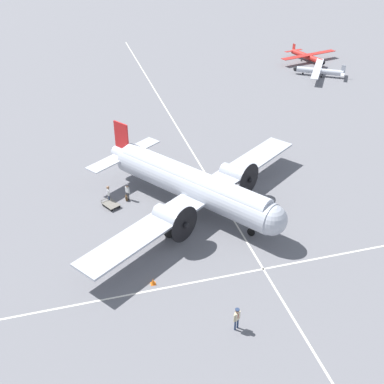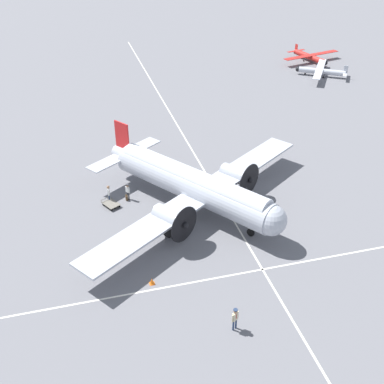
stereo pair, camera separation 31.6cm
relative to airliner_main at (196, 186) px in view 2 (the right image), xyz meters
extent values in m
plane|color=slate|center=(0.37, 0.26, -2.63)|extent=(300.00, 300.00, 0.00)
cube|color=silver|center=(0.37, -2.86, -2.63)|extent=(120.00, 0.16, 0.01)
cube|color=silver|center=(-9.40, 0.26, -2.63)|extent=(0.16, 120.00, 0.01)
cylinder|color=#ADB2BC|center=(0.37, 0.26, -0.15)|extent=(15.44, 11.92, 2.76)
cylinder|color=silver|center=(0.37, 0.26, 0.61)|extent=(14.29, 10.77, 1.93)
sphere|color=#ADB2BC|center=(-6.56, -4.57, -0.15)|extent=(2.62, 2.62, 2.62)
cylinder|color=#ADB2BC|center=(7.30, 5.09, -0.01)|extent=(3.57, 3.13, 1.52)
cube|color=red|center=(7.81, 5.44, 1.92)|extent=(1.60, 1.18, 3.17)
cube|color=#ADB2BC|center=(7.64, 5.32, 0.13)|extent=(6.41, 8.20, 0.10)
cube|color=#ADB2BC|center=(-0.64, -0.45, -0.50)|extent=(18.00, 24.21, 0.20)
cylinder|color=#ADB2BC|center=(1.81, -4.47, -0.48)|extent=(3.23, 2.89, 1.52)
cylinder|color=black|center=(0.50, -5.38, -0.48)|extent=(1.85, 2.64, 3.18)
sphere|color=black|center=(0.39, -5.46, -0.48)|extent=(0.53, 0.53, 0.53)
cylinder|color=#ADB2BC|center=(-3.57, 3.24, -0.48)|extent=(3.23, 2.89, 1.52)
cylinder|color=black|center=(-4.87, 2.33, -0.48)|extent=(1.85, 2.64, 3.18)
sphere|color=black|center=(-4.99, 2.25, -0.48)|extent=(0.53, 0.53, 0.53)
cylinder|color=#4C4C51|center=(2.04, -4.30, -1.58)|extent=(0.18, 0.18, 1.00)
cylinder|color=black|center=(2.04, -4.30, -2.08)|extent=(1.07, 0.88, 1.10)
cylinder|color=#4C4C51|center=(-3.33, 3.41, -1.58)|extent=(0.18, 0.18, 1.00)
cylinder|color=black|center=(-3.33, 3.41, -2.08)|extent=(1.07, 0.88, 1.10)
cylinder|color=#4C4C51|center=(-5.04, -3.51, -1.84)|extent=(0.14, 0.14, 0.89)
cylinder|color=black|center=(-5.04, -3.51, -2.28)|extent=(0.68, 0.55, 0.70)
cylinder|color=navy|center=(-14.50, 1.18, -2.19)|extent=(0.13, 0.13, 0.87)
cylinder|color=navy|center=(-14.62, 1.41, -2.19)|extent=(0.13, 0.13, 0.87)
cube|color=beige|center=(-14.56, 1.30, -1.43)|extent=(0.37, 0.46, 0.66)
sphere|color=tan|center=(-14.56, 1.30, -0.95)|extent=(0.29, 0.29, 0.29)
cylinder|color=beige|center=(-14.44, 1.06, -1.46)|extent=(0.10, 0.10, 0.62)
cylinder|color=beige|center=(-14.68, 1.53, -1.46)|extent=(0.10, 0.10, 0.62)
cube|color=maroon|center=(-14.66, 1.25, -1.35)|extent=(0.03, 0.05, 0.42)
cylinder|color=navy|center=(-14.56, 1.30, -0.83)|extent=(0.41, 0.41, 0.07)
cylinder|color=navy|center=(3.63, 7.60, -2.20)|extent=(0.13, 0.13, 0.86)
cylinder|color=navy|center=(3.38, 7.61, -2.20)|extent=(0.13, 0.13, 0.86)
cube|color=white|center=(3.50, 7.60, -1.45)|extent=(0.42, 0.22, 0.64)
sphere|color=#8C6647|center=(3.50, 7.60, -0.98)|extent=(0.29, 0.29, 0.29)
cylinder|color=white|center=(3.76, 7.59, -1.48)|extent=(0.10, 0.10, 0.61)
cylinder|color=white|center=(3.24, 7.61, -1.48)|extent=(0.10, 0.10, 0.61)
cube|color=maroon|center=(3.50, 7.50, -1.37)|extent=(0.05, 0.01, 0.41)
cylinder|color=#2D2D33|center=(3.58, 5.86, -2.23)|extent=(0.12, 0.12, 0.80)
cylinder|color=#2D2D33|center=(3.39, 5.73, -2.23)|extent=(0.12, 0.12, 0.80)
cube|color=white|center=(3.49, 5.80, -1.53)|extent=(0.42, 0.37, 0.60)
sphere|color=tan|center=(3.49, 5.80, -1.10)|extent=(0.27, 0.27, 0.27)
cylinder|color=white|center=(3.68, 5.93, -1.56)|extent=(0.09, 0.09, 0.57)
cylinder|color=white|center=(3.29, 5.66, -1.56)|extent=(0.09, 0.09, 0.57)
cylinder|color=#2D2D33|center=(3.49, 5.80, -0.99)|extent=(0.39, 0.39, 0.07)
cube|color=#47331E|center=(3.39, 5.96, -2.38)|extent=(0.41, 0.18, 0.50)
cube|color=#312315|center=(3.39, 5.96, -2.10)|extent=(0.15, 0.13, 0.02)
cube|color=#6B665B|center=(2.68, 7.54, -2.33)|extent=(1.98, 1.79, 0.04)
cube|color=#6B665B|center=(3.37, 7.91, -2.09)|extent=(0.58, 1.04, 0.04)
cylinder|color=#6B665B|center=(3.63, 7.43, -2.20)|extent=(0.04, 0.04, 0.22)
cylinder|color=#6B665B|center=(3.11, 8.40, -2.20)|extent=(0.04, 0.04, 0.22)
cylinder|color=black|center=(2.35, 6.84, -2.49)|extent=(0.28, 0.19, 0.28)
cylinder|color=black|center=(1.91, 7.66, -2.49)|extent=(0.28, 0.19, 0.28)
cylinder|color=black|center=(3.44, 7.43, -2.49)|extent=(0.28, 0.19, 0.28)
cylinder|color=black|center=(3.00, 8.24, -2.49)|extent=(0.28, 0.19, 0.28)
cylinder|color=#B7BCC6|center=(31.65, -29.72, -1.83)|extent=(4.76, 6.59, 0.89)
sphere|color=black|center=(33.75, -26.54, -1.83)|extent=(0.80, 0.80, 0.80)
cube|color=#B7BCC6|center=(31.88, -29.38, -1.43)|extent=(9.77, 6.97, 0.08)
cube|color=#B7BCC6|center=(29.69, -32.70, -1.12)|extent=(0.41, 0.57, 1.16)
cube|color=#B7BCC6|center=(29.69, -32.70, -1.70)|extent=(3.29, 2.44, 0.04)
cylinder|color=black|center=(33.08, -27.55, -2.49)|extent=(0.22, 0.28, 0.28)
cylinder|color=#4C4C51|center=(33.08, -27.55, -2.38)|extent=(0.06, 0.06, 0.21)
cylinder|color=black|center=(30.75, -29.62, -2.49)|extent=(0.22, 0.28, 0.28)
cylinder|color=#4C4C51|center=(30.75, -29.62, -2.38)|extent=(0.06, 0.06, 0.21)
cylinder|color=black|center=(32.11, -30.51, -2.49)|extent=(0.22, 0.28, 0.28)
cylinder|color=#4C4C51|center=(32.11, -30.51, -2.38)|extent=(0.06, 0.06, 0.21)
cylinder|color=#B2231E|center=(39.47, -31.48, -1.82)|extent=(7.55, 2.70, 0.92)
sphere|color=black|center=(35.64, -32.42, -1.82)|extent=(0.83, 0.83, 0.83)
cube|color=#B2231E|center=(39.06, -31.58, -1.40)|extent=(3.85, 11.27, 0.08)
cube|color=#B2231E|center=(43.05, -30.60, -1.08)|extent=(0.67, 0.22, 1.20)
cube|color=#B2231E|center=(43.05, -30.60, -1.68)|extent=(1.45, 3.72, 0.04)
cylinder|color=black|center=(36.86, -32.12, -2.49)|extent=(0.29, 0.14, 0.28)
cylinder|color=#4C4C51|center=(36.86, -32.12, -2.38)|extent=(0.06, 0.06, 0.21)
cylinder|color=black|center=(40.08, -32.19, -2.49)|extent=(0.29, 0.14, 0.28)
cylinder|color=#4C4C51|center=(40.08, -32.19, -2.38)|extent=(0.06, 0.06, 0.21)
cylinder|color=black|center=(39.67, -30.57, -2.49)|extent=(0.29, 0.14, 0.28)
cylinder|color=#4C4C51|center=(39.67, -30.57, -2.38)|extent=(0.06, 0.06, 0.21)
cube|color=orange|center=(-8.74, 5.85, -2.61)|extent=(0.41, 0.41, 0.03)
cone|color=orange|center=(-8.74, 5.85, -2.36)|extent=(0.34, 0.34, 0.54)
camera|label=1|loc=(-35.69, 10.29, 22.58)|focal=45.00mm
camera|label=2|loc=(-35.77, 9.98, 22.58)|focal=45.00mm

